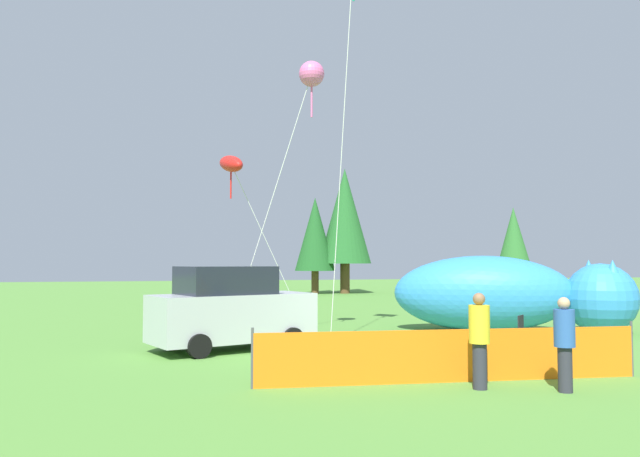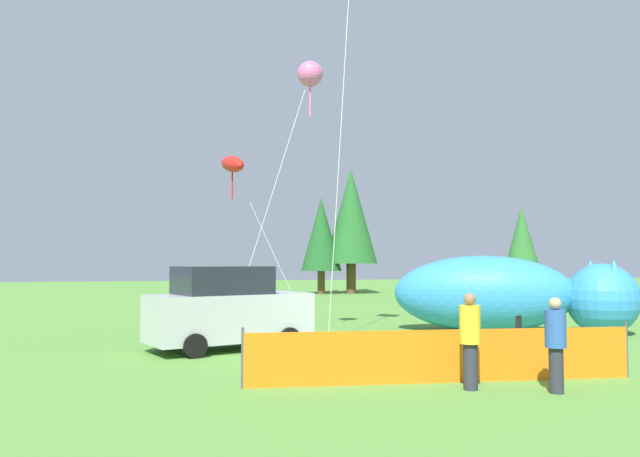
# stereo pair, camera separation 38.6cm
# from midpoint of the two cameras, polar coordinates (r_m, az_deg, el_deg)

# --- Properties ---
(ground_plane) EXTENTS (120.00, 120.00, 0.00)m
(ground_plane) POSITION_cam_midpoint_polar(r_m,az_deg,el_deg) (15.21, 5.47, -11.55)
(ground_plane) COLOR #548C38
(parked_car) EXTENTS (4.43, 2.98, 2.13)m
(parked_car) POSITION_cam_midpoint_polar(r_m,az_deg,el_deg) (16.25, -8.82, -7.32)
(parked_car) COLOR #B7BCC1
(parked_car) RESTS_ON ground
(folding_chair) EXTENTS (0.65, 0.65, 0.89)m
(folding_chair) POSITION_cam_midpoint_polar(r_m,az_deg,el_deg) (16.86, 16.84, -8.75)
(folding_chair) COLOR black
(folding_chair) RESTS_ON ground
(inflatable_cat) EXTENTS (7.41, 5.01, 2.44)m
(inflatable_cat) POSITION_cam_midpoint_polar(r_m,az_deg,el_deg) (20.93, 16.23, -6.00)
(inflatable_cat) COLOR #338CD8
(inflatable_cat) RESTS_ON ground
(safety_fence) EXTENTS (7.48, 0.68, 1.08)m
(safety_fence) POSITION_cam_midpoint_polar(r_m,az_deg,el_deg) (12.12, 11.06, -11.35)
(safety_fence) COLOR orange
(safety_fence) RESTS_ON ground
(spectator_in_grey_shirt) EXTENTS (0.36, 0.36, 1.64)m
(spectator_in_grey_shirt) POSITION_cam_midpoint_polar(r_m,az_deg,el_deg) (11.69, 20.56, -9.54)
(spectator_in_grey_shirt) COLOR #2D2D38
(spectator_in_grey_shirt) RESTS_ON ground
(spectator_in_blue_shirt) EXTENTS (0.37, 0.37, 1.70)m
(spectator_in_blue_shirt) POSITION_cam_midpoint_polar(r_m,az_deg,el_deg) (11.52, 13.43, -9.58)
(spectator_in_blue_shirt) COLOR #2D2D38
(spectator_in_blue_shirt) RESTS_ON ground
(kite_pink_octopus) EXTENTS (2.76, 0.92, 8.20)m
(kite_pink_octopus) POSITION_cam_midpoint_polar(r_m,az_deg,el_deg) (19.04, -1.41, 13.81)
(kite_pink_octopus) COLOR silver
(kite_pink_octopus) RESTS_ON ground
(kite_red_lizard) EXTENTS (3.34, 2.05, 6.43)m
(kite_red_lizard) POSITION_cam_midpoint_polar(r_m,az_deg,el_deg) (23.49, -8.59, 5.83)
(kite_red_lizard) COLOR silver
(kite_red_lizard) RESTS_ON ground
(horizon_tree_east) EXTENTS (2.83, 2.83, 6.76)m
(horizon_tree_east) POSITION_cam_midpoint_polar(r_m,az_deg,el_deg) (54.11, 17.09, -0.88)
(horizon_tree_east) COLOR brown
(horizon_tree_east) RESTS_ON ground
(horizon_tree_west) EXTENTS (3.72, 3.72, 8.87)m
(horizon_tree_west) POSITION_cam_midpoint_polar(r_m,az_deg,el_deg) (44.25, 2.03, 1.11)
(horizon_tree_west) COLOR brown
(horizon_tree_west) RESTS_ON ground
(horizon_tree_mid) EXTENTS (2.82, 2.82, 6.74)m
(horizon_tree_mid) POSITION_cam_midpoint_polar(r_m,az_deg,el_deg) (43.59, -0.71, -0.55)
(horizon_tree_mid) COLOR brown
(horizon_tree_mid) RESTS_ON ground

